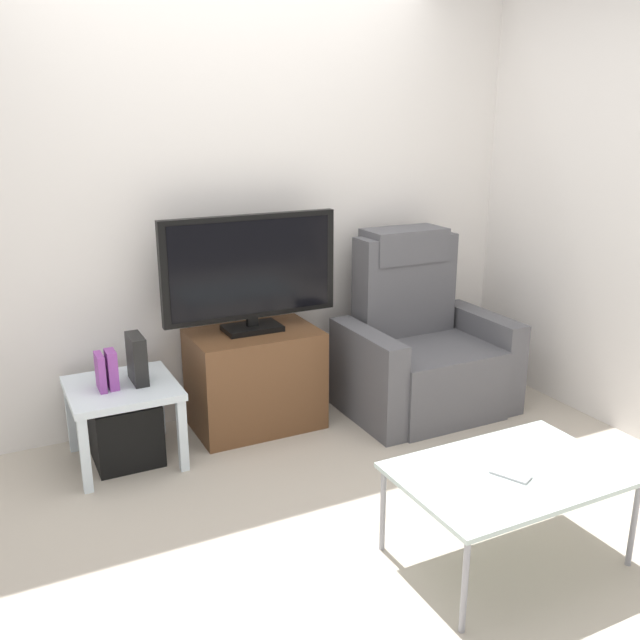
% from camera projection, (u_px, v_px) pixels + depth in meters
% --- Properties ---
extents(ground_plane, '(6.40, 6.40, 0.00)m').
position_uv_depth(ground_plane, '(320.00, 491.00, 3.36)').
color(ground_plane, '#B2A899').
extents(wall_back, '(6.40, 0.06, 2.60)m').
position_uv_depth(wall_back, '(231.00, 197.00, 3.95)').
color(wall_back, silver).
rests_on(wall_back, ground).
extents(wall_side, '(0.06, 4.48, 2.60)m').
position_uv_depth(wall_side, '(626.00, 200.00, 3.79)').
color(wall_side, silver).
rests_on(wall_side, ground).
extents(tv_stand, '(0.72, 0.47, 0.58)m').
position_uv_depth(tv_stand, '(255.00, 379.00, 3.99)').
color(tv_stand, brown).
rests_on(tv_stand, ground).
extents(television, '(1.01, 0.20, 0.66)m').
position_uv_depth(television, '(251.00, 271.00, 3.82)').
color(television, black).
rests_on(television, tv_stand).
extents(recliner_armchair, '(0.98, 0.78, 1.08)m').
position_uv_depth(recliner_armchair, '(421.00, 348.00, 4.25)').
color(recliner_armchair, '#515156').
rests_on(recliner_armchair, ground).
extents(side_table, '(0.54, 0.54, 0.42)m').
position_uv_depth(side_table, '(123.00, 397.00, 3.56)').
color(side_table, silver).
rests_on(side_table, ground).
extents(subwoofer_box, '(0.33, 0.33, 0.33)m').
position_uv_depth(subwoofer_box, '(126.00, 431.00, 3.62)').
color(subwoofer_box, black).
rests_on(subwoofer_box, ground).
extents(book_leftmost, '(0.03, 0.13, 0.19)m').
position_uv_depth(book_leftmost, '(100.00, 372.00, 3.45)').
color(book_leftmost, purple).
rests_on(book_leftmost, side_table).
extents(book_middle, '(0.05, 0.11, 0.20)m').
position_uv_depth(book_middle, '(112.00, 369.00, 3.48)').
color(book_middle, purple).
rests_on(book_middle, side_table).
extents(game_console, '(0.07, 0.20, 0.25)m').
position_uv_depth(game_console, '(137.00, 359.00, 3.55)').
color(game_console, black).
rests_on(game_console, side_table).
extents(coffee_table, '(0.90, 0.60, 0.40)m').
position_uv_depth(coffee_table, '(510.00, 476.00, 2.76)').
color(coffee_table, '#B2C6C1').
rests_on(coffee_table, ground).
extents(cell_phone, '(0.13, 0.17, 0.01)m').
position_uv_depth(cell_phone, '(511.00, 474.00, 2.71)').
color(cell_phone, '#B7B7BC').
rests_on(cell_phone, coffee_table).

